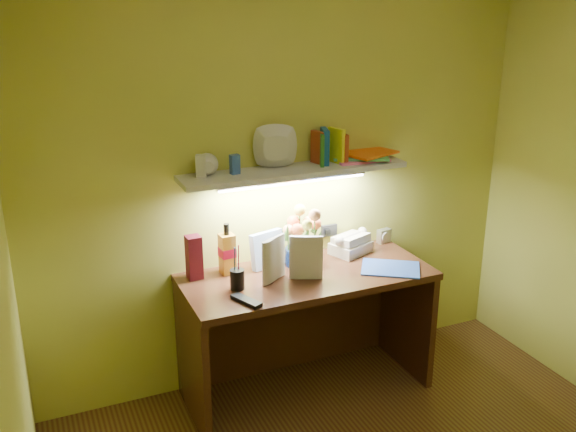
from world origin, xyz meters
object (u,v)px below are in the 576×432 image
(flower_bouquet, at_px, (302,236))
(telephone, at_px, (351,242))
(whisky_bottle, at_px, (227,249))
(desk_clock, at_px, (384,236))
(desk, at_px, (307,333))

(flower_bouquet, distance_m, telephone, 0.36)
(telephone, height_order, whisky_bottle, whisky_bottle)
(desk_clock, xyz_separation_m, whisky_bottle, (-1.05, -0.06, 0.10))
(telephone, bearing_deg, desk_clock, -7.03)
(desk, distance_m, desk_clock, 0.81)
(flower_bouquet, bearing_deg, desk, -102.52)
(telephone, distance_m, whisky_bottle, 0.78)
(flower_bouquet, distance_m, desk_clock, 0.64)
(flower_bouquet, height_order, desk_clock, flower_bouquet)
(telephone, distance_m, desk_clock, 0.29)
(desk, distance_m, flower_bouquet, 0.57)
(desk, height_order, flower_bouquet, flower_bouquet)
(desk_clock, bearing_deg, whisky_bottle, 171.47)
(flower_bouquet, relative_size, whisky_bottle, 1.19)
(telephone, relative_size, desk_clock, 2.60)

